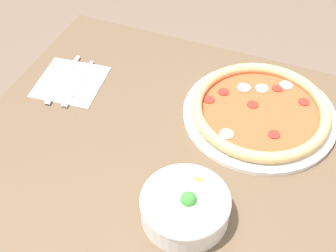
{
  "coord_description": "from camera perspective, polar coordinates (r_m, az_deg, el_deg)",
  "views": [
    {
      "loc": [
        -0.16,
        0.63,
        1.52
      ],
      "look_at": [
        0.11,
        -0.04,
        0.76
      ],
      "focal_mm": 50.0,
      "sensor_mm": 36.0,
      "label": 1
    }
  ],
  "objects": [
    {
      "name": "pizza",
      "position": [
        1.11,
        11.15,
        1.82
      ],
      "size": [
        0.36,
        0.36,
        0.04
      ],
      "color": "white",
      "rests_on": "dining_table"
    },
    {
      "name": "fork",
      "position": [
        1.2,
        -10.8,
        5.23
      ],
      "size": [
        0.03,
        0.18,
        0.0
      ],
      "rotation": [
        0.0,
        0.0,
        1.67
      ],
      "color": "silver",
      "rests_on": "napkin"
    },
    {
      "name": "knife",
      "position": [
        1.23,
        -12.45,
        5.87
      ],
      "size": [
        0.03,
        0.19,
        0.01
      ],
      "rotation": [
        0.0,
        0.0,
        1.67
      ],
      "color": "silver",
      "rests_on": "napkin"
    },
    {
      "name": "dining_table",
      "position": [
        1.11,
        4.37,
        -8.11
      ],
      "size": [
        1.07,
        0.78,
        0.74
      ],
      "color": "brown",
      "rests_on": "ground_plane"
    },
    {
      "name": "bowl",
      "position": [
        0.9,
        2.12,
        -9.68
      ],
      "size": [
        0.17,
        0.17,
        0.07
      ],
      "color": "white",
      "rests_on": "dining_table"
    },
    {
      "name": "napkin",
      "position": [
        1.21,
        -11.78,
        5.28
      ],
      "size": [
        0.18,
        0.18,
        0.0
      ],
      "color": "white",
      "rests_on": "dining_table"
    }
  ]
}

